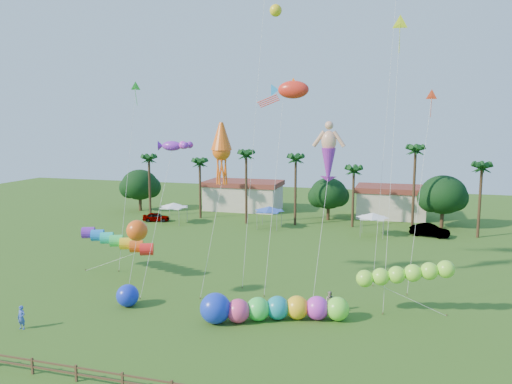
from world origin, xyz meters
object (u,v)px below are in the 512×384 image
(car_a, at_px, (156,217))
(blue_ball, at_px, (128,296))
(car_b, at_px, (430,230))
(spectator_b, at_px, (330,302))
(spectator_a, at_px, (22,318))
(caterpillar_inflatable, at_px, (269,309))

(car_a, relative_size, blue_ball, 2.16)
(car_b, relative_size, spectator_b, 2.92)
(car_a, distance_m, blue_ball, 34.42)
(spectator_b, distance_m, blue_ball, 16.11)
(spectator_a, height_order, spectator_b, spectator_a)
(spectator_b, bearing_deg, car_a, 153.11)
(car_b, relative_size, caterpillar_inflatable, 0.45)
(car_b, bearing_deg, spectator_b, 177.30)
(blue_ball, bearing_deg, car_b, 53.17)
(car_a, bearing_deg, car_b, -102.57)
(spectator_b, relative_size, blue_ball, 0.93)
(spectator_a, distance_m, spectator_b, 22.74)
(caterpillar_inflatable, bearing_deg, car_a, 108.86)
(car_b, height_order, blue_ball, blue_ball)
(spectator_a, distance_m, blue_ball, 7.82)
(spectator_b, xyz_separation_m, caterpillar_inflatable, (-4.11, -2.99, 0.12))
(caterpillar_inflatable, bearing_deg, spectator_a, -179.44)
(caterpillar_inflatable, relative_size, blue_ball, 6.07)
(car_a, xyz_separation_m, blue_ball, (13.94, -31.47, 0.24))
(spectator_b, xyz_separation_m, blue_ball, (-15.76, -3.36, 0.07))
(blue_ball, bearing_deg, spectator_b, 12.02)
(car_a, bearing_deg, spectator_a, 179.19)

